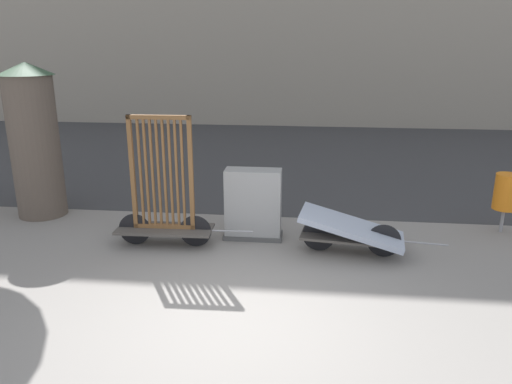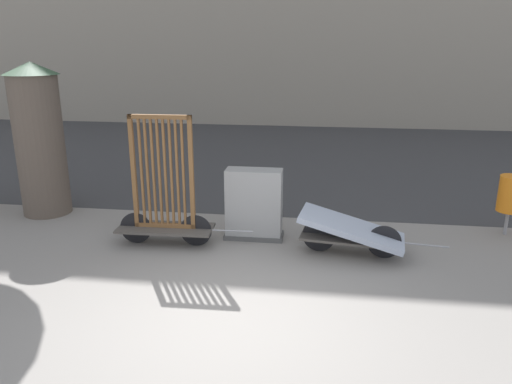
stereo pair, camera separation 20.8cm
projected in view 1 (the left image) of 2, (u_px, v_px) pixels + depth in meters
ground_plane at (236, 322)px, 6.26m from camera, size 60.00×60.00×0.00m
road_strip at (282, 156)px, 15.19m from camera, size 56.00×10.94×0.01m
bike_cart_with_bedframe at (164, 203)px, 8.39m from camera, size 2.34×0.67×2.24m
bike_cart_with_mattress at (351, 230)px, 8.16m from camera, size 2.39×1.02×0.71m
utility_cabinet at (253, 206)px, 8.77m from camera, size 1.04×0.45×1.25m
trash_bin at (506, 192)px, 8.98m from camera, size 0.43×0.43×1.10m
advertising_column at (34, 140)px, 9.69m from camera, size 1.05×1.05×3.00m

